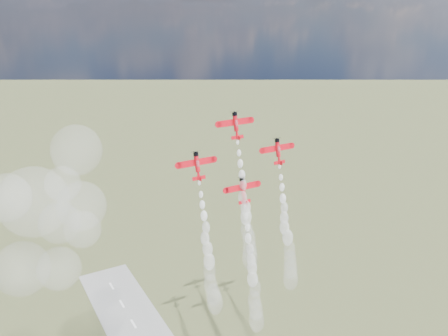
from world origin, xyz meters
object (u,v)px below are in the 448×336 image
(plane_lead, at_px, (236,125))
(plane_right, at_px, (278,151))
(plane_left, at_px, (197,165))
(plane_slot, at_px, (243,190))

(plane_lead, xyz_separation_m, plane_right, (16.02, -2.63, -10.90))
(plane_right, bearing_deg, plane_lead, 170.69)
(plane_lead, bearing_deg, plane_right, -9.31)
(plane_lead, height_order, plane_right, plane_lead)
(plane_lead, bearing_deg, plane_left, -170.69)
(plane_left, xyz_separation_m, plane_slot, (16.02, -2.63, -10.90))
(plane_lead, xyz_separation_m, plane_slot, (0.00, -5.25, -21.80))
(plane_lead, height_order, plane_left, plane_lead)
(plane_right, height_order, plane_slot, plane_right)
(plane_lead, bearing_deg, plane_slot, -90.00)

